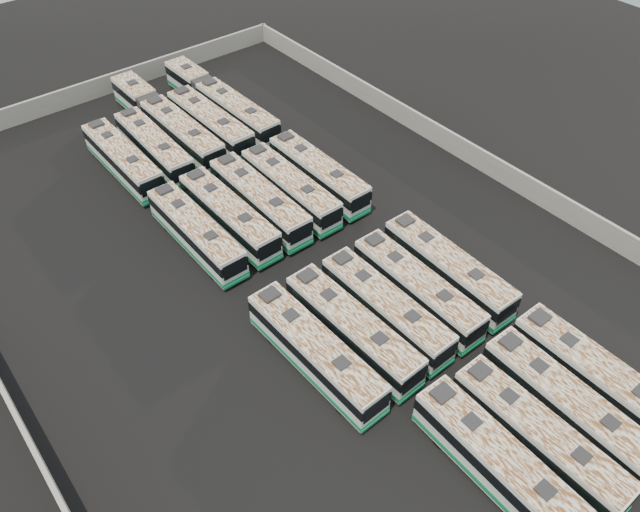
% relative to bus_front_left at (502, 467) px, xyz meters
% --- Properties ---
extents(ground, '(140.00, 140.00, 0.00)m').
position_rel_bus_front_left_xyz_m(ground, '(1.46, 21.56, -1.75)').
color(ground, black).
rests_on(ground, ground).
extents(perimeter_wall, '(45.20, 73.20, 2.20)m').
position_rel_bus_front_left_xyz_m(perimeter_wall, '(1.46, 21.56, -0.65)').
color(perimeter_wall, slate).
rests_on(perimeter_wall, ground).
extents(bus_front_left, '(2.85, 12.23, 3.43)m').
position_rel_bus_front_left_xyz_m(bus_front_left, '(0.00, 0.00, 0.00)').
color(bus_front_left, silver).
rests_on(bus_front_left, ground).
extents(bus_front_center, '(2.53, 11.75, 3.31)m').
position_rel_bus_front_left_xyz_m(bus_front_center, '(3.28, -0.13, -0.06)').
color(bus_front_center, silver).
rests_on(bus_front_center, ground).
extents(bus_front_right, '(2.80, 11.97, 3.36)m').
position_rel_bus_front_left_xyz_m(bus_front_right, '(6.48, 0.07, -0.04)').
color(bus_front_right, silver).
rests_on(bus_front_right, ground).
extents(bus_front_far_right, '(2.66, 12.09, 3.40)m').
position_rel_bus_front_left_xyz_m(bus_front_far_right, '(9.77, 0.07, -0.02)').
color(bus_front_far_right, silver).
rests_on(bus_front_far_right, ground).
extents(bus_midfront_far_left, '(2.78, 12.12, 3.40)m').
position_rel_bus_front_left_xyz_m(bus_midfront_far_left, '(-3.23, 13.38, -0.02)').
color(bus_midfront_far_left, silver).
rests_on(bus_midfront_far_left, ground).
extents(bus_midfront_left, '(2.82, 11.94, 3.35)m').
position_rel_bus_front_left_xyz_m(bus_midfront_left, '(0.05, 13.29, -0.04)').
color(bus_midfront_left, silver).
rests_on(bus_midfront_left, ground).
extents(bus_midfront_center, '(2.54, 11.64, 3.28)m').
position_rel_bus_front_left_xyz_m(bus_midfront_center, '(3.22, 13.28, -0.08)').
color(bus_midfront_center, silver).
rests_on(bus_midfront_center, ground).
extents(bus_midfront_right, '(2.62, 11.75, 3.30)m').
position_rel_bus_front_left_xyz_m(bus_midfront_right, '(6.39, 13.21, -0.07)').
color(bus_midfront_right, silver).
rests_on(bus_midfront_right, ground).
extents(bus_midfront_far_right, '(2.78, 11.95, 3.35)m').
position_rel_bus_front_left_xyz_m(bus_midfront_far_right, '(9.75, 13.23, -0.04)').
color(bus_midfront_far_right, silver).
rests_on(bus_midfront_far_right, ground).
extents(bus_midback_far_left, '(2.49, 11.69, 3.29)m').
position_rel_bus_front_left_xyz_m(bus_midback_far_left, '(-3.19, 29.14, -0.07)').
color(bus_midback_far_left, silver).
rests_on(bus_midback_far_left, ground).
extents(bus_midback_left, '(2.65, 11.82, 3.32)m').
position_rel_bus_front_left_xyz_m(bus_midback_left, '(0.08, 29.25, -0.06)').
color(bus_midback_left, silver).
rests_on(bus_midback_left, ground).
extents(bus_midback_center, '(2.66, 12.08, 3.40)m').
position_rel_bus_front_left_xyz_m(bus_midback_center, '(3.23, 29.27, -0.02)').
color(bus_midback_center, silver).
rests_on(bus_midback_center, ground).
extents(bus_midback_right, '(2.56, 11.77, 3.31)m').
position_rel_bus_front_left_xyz_m(bus_midback_right, '(6.39, 29.02, -0.06)').
color(bus_midback_right, silver).
rests_on(bus_midback_right, ground).
extents(bus_midback_far_right, '(2.50, 11.81, 3.33)m').
position_rel_bus_front_left_xyz_m(bus_midback_far_right, '(9.70, 29.11, -0.05)').
color(bus_midback_far_right, silver).
rests_on(bus_midback_far_right, ground).
extents(bus_back_far_left, '(2.55, 11.83, 3.33)m').
position_rel_bus_front_left_xyz_m(bus_back_far_left, '(-3.26, 42.40, -0.05)').
color(bus_back_far_left, silver).
rests_on(bus_back_far_left, ground).
extents(bus_back_left, '(2.72, 11.84, 3.32)m').
position_rel_bus_front_left_xyz_m(bus_back_left, '(0.03, 42.42, -0.06)').
color(bus_back_left, silver).
rests_on(bus_back_left, ground).
extents(bus_back_center, '(2.75, 18.81, 3.41)m').
position_rel_bus_front_left_xyz_m(bus_back_center, '(3.25, 45.89, -0.02)').
color(bus_back_center, silver).
rests_on(bus_back_center, ground).
extents(bus_back_right, '(2.83, 12.24, 3.44)m').
position_rel_bus_front_left_xyz_m(bus_back_right, '(6.45, 42.56, 0.00)').
color(bus_back_right, silver).
rests_on(bus_back_right, ground).
extents(bus_back_far_right, '(2.92, 18.35, 3.32)m').
position_rel_bus_front_left_xyz_m(bus_back_far_right, '(9.68, 45.80, -0.06)').
color(bus_back_far_right, silver).
rests_on(bus_back_far_right, ground).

